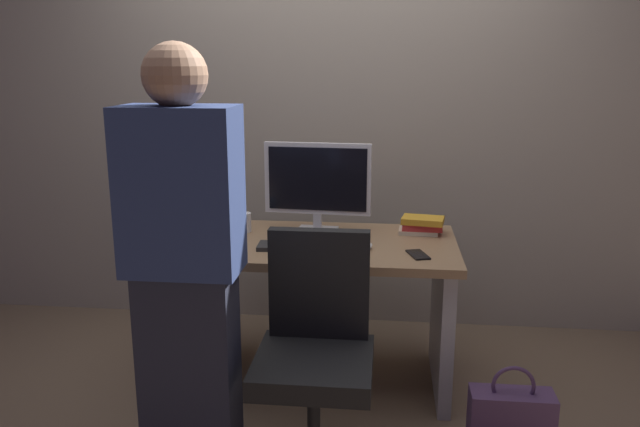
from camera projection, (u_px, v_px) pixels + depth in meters
ground_plane at (321, 378)px, 3.22m from camera, size 9.00×9.00×0.00m
wall_back at (336, 75)px, 3.67m from camera, size 6.40×0.10×3.00m
desk at (321, 286)px, 3.10m from camera, size 1.31×0.75×0.73m
office_chair at (315, 367)px, 2.42m from camera, size 0.52×0.52×0.94m
person_at_desk at (185, 274)px, 2.23m from camera, size 0.40×0.24×1.64m
monitor at (317, 182)px, 3.16m from camera, size 0.54×0.15×0.46m
keyboard at (304, 247)px, 2.93m from camera, size 0.44×0.15×0.02m
mouse at (366, 246)px, 2.92m from camera, size 0.06×0.10×0.03m
cup_near_keyboard at (234, 238)px, 2.94m from camera, size 0.07×0.07×0.09m
cup_by_monitor at (244, 222)px, 3.21m from camera, size 0.07×0.07×0.10m
book_stack at (422, 225)px, 3.18m from camera, size 0.23×0.17×0.09m
cell_phone at (418, 255)px, 2.82m from camera, size 0.11×0.16×0.01m
handbag at (511, 420)px, 2.59m from camera, size 0.34×0.14×0.38m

